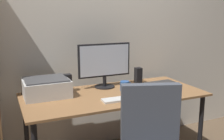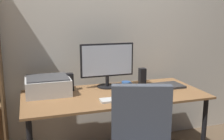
# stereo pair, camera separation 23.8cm
# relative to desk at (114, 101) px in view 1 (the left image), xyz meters

# --- Properties ---
(back_wall) EXTENTS (6.40, 0.10, 2.60)m
(back_wall) POSITION_rel_desk_xyz_m (0.00, 0.55, 0.64)
(back_wall) COLOR silver
(back_wall) RESTS_ON ground
(desk) EXTENTS (1.67, 0.75, 0.74)m
(desk) POSITION_rel_desk_xyz_m (0.00, 0.00, 0.00)
(desk) COLOR olive
(desk) RESTS_ON ground
(monitor) EXTENTS (0.54, 0.20, 0.44)m
(monitor) POSITION_rel_desk_xyz_m (0.00, 0.23, 0.33)
(monitor) COLOR black
(monitor) RESTS_ON desk
(keyboard) EXTENTS (0.29, 0.12, 0.02)m
(keyboard) POSITION_rel_desk_xyz_m (-0.05, -0.20, 0.09)
(keyboard) COLOR silver
(keyboard) RESTS_ON desk
(mouse) EXTENTS (0.07, 0.10, 0.03)m
(mouse) POSITION_rel_desk_xyz_m (0.16, -0.18, 0.09)
(mouse) COLOR black
(mouse) RESTS_ON desk
(coffee_mug) EXTENTS (0.10, 0.09, 0.09)m
(coffee_mug) POSITION_rel_desk_xyz_m (0.13, 0.04, 0.12)
(coffee_mug) COLOR #285193
(coffee_mug) RESTS_ON desk
(laptop) EXTENTS (0.33, 0.24, 0.02)m
(laptop) POSITION_rel_desk_xyz_m (0.57, 0.05, 0.09)
(laptop) COLOR #2D2D30
(laptop) RESTS_ON desk
(speaker_left) EXTENTS (0.06, 0.07, 0.17)m
(speaker_left) POSITION_rel_desk_xyz_m (-0.38, 0.23, 0.16)
(speaker_left) COLOR black
(speaker_left) RESTS_ON desk
(speaker_right) EXTENTS (0.06, 0.07, 0.17)m
(speaker_right) POSITION_rel_desk_xyz_m (0.38, 0.23, 0.16)
(speaker_right) COLOR black
(speaker_right) RESTS_ON desk
(printer) EXTENTS (0.40, 0.34, 0.16)m
(printer) POSITION_rel_desk_xyz_m (-0.59, 0.18, 0.16)
(printer) COLOR silver
(printer) RESTS_ON desk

